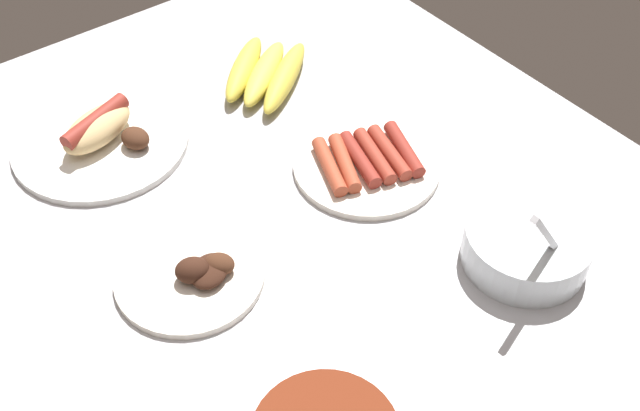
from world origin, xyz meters
The scene contains 6 objects.
ground_plane centered at (0.00, 0.00, -1.50)cm, with size 120.00×90.00×3.00cm, color #B2B2B7.
plate_grilled_meat centered at (-2.57, -18.60, 0.97)cm, with size 18.38×18.38×4.11cm.
bowl_coleslaw centered at (19.74, 15.53, 2.86)cm, with size 15.60×15.60×15.13cm.
banana_bunch centered at (-29.96, 10.81, 1.70)cm, with size 19.52×19.77×3.53cm.
plate_sausages centered at (-4.95, 10.75, 1.06)cm, with size 20.55×20.55×3.01cm.
plate_hotdog_assembled centered at (-31.82, -16.28, 1.63)cm, with size 25.12×25.12×5.61cm.
Camera 1 is at (54.73, -43.27, 75.06)cm, focal length 44.12 mm.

